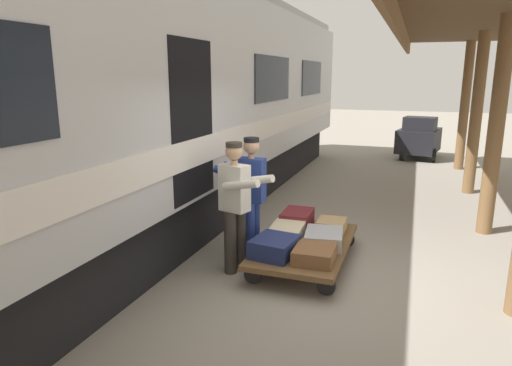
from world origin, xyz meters
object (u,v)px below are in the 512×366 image
object	(u,v)px
suitcase_navy_fabric	(275,247)
suitcase_brown_leather	(315,254)
suitcase_cream_canvas	(287,233)
suitcase_tan_vintage	(331,226)
luggage_cart	(305,246)
baggage_tug	(419,138)
porter_in_overalls	(250,194)
suitcase_maroon_trunk	(297,219)
suitcase_gray_aluminum	(324,238)
porter_by_door	(236,203)
train_car	(94,109)

from	to	relation	value
suitcase_navy_fabric	suitcase_brown_leather	world-z (taller)	suitcase_navy_fabric
suitcase_cream_canvas	suitcase_tan_vintage	size ratio (longest dim) A/B	1.36
suitcase_cream_canvas	luggage_cart	bearing A→B (deg)	-180.00
suitcase_cream_canvas	baggage_tug	size ratio (longest dim) A/B	0.32
porter_in_overalls	baggage_tug	distance (m)	9.43
suitcase_tan_vintage	suitcase_navy_fabric	xyz separation A→B (m)	(0.51, 1.13, 0.02)
suitcase_maroon_trunk	luggage_cart	bearing A→B (deg)	114.40
suitcase_brown_leather	baggage_tug	bearing A→B (deg)	-96.71
suitcase_navy_fabric	suitcase_maroon_trunk	bearing A→B (deg)	-90.00
suitcase_cream_canvas	baggage_tug	bearing A→B (deg)	-100.25
suitcase_tan_vintage	suitcase_brown_leather	size ratio (longest dim) A/B	0.80
suitcase_gray_aluminum	porter_in_overalls	size ratio (longest dim) A/B	0.35
suitcase_brown_leather	porter_by_door	xyz separation A→B (m)	(1.05, -0.03, 0.54)
porter_in_overalls	train_car	bearing A→B (deg)	14.54
luggage_cart	suitcase_tan_vintage	xyz separation A→B (m)	(-0.26, -0.56, 0.13)
suitcase_brown_leather	porter_in_overalls	size ratio (longest dim) A/B	0.33
suitcase_gray_aluminum	porter_by_door	xyz separation A→B (m)	(1.05, 0.53, 0.53)
luggage_cart	porter_by_door	xyz separation A→B (m)	(0.79, 0.53, 0.67)
train_car	suitcase_cream_canvas	xyz separation A→B (m)	(-2.59, -0.57, -1.66)
porter_in_overalls	porter_by_door	xyz separation A→B (m)	(0.01, 0.50, 0.00)
train_car	porter_by_door	distance (m)	2.35
baggage_tug	suitcase_gray_aluminum	bearing A→B (deg)	82.88
luggage_cart	baggage_tug	distance (m)	9.26
suitcase_maroon_trunk	suitcase_brown_leather	xyz separation A→B (m)	(-0.51, 1.13, -0.04)
train_car	suitcase_brown_leather	distance (m)	3.52
suitcase_cream_canvas	suitcase_brown_leather	bearing A→B (deg)	132.22
suitcase_tan_vintage	suitcase_maroon_trunk	distance (m)	0.51
suitcase_brown_leather	suitcase_navy_fabric	bearing A→B (deg)	0.00
suitcase_cream_canvas	suitcase_tan_vintage	world-z (taller)	suitcase_cream_canvas
suitcase_maroon_trunk	suitcase_brown_leather	size ratio (longest dim) A/B	1.03
suitcase_navy_fabric	porter_in_overalls	distance (m)	0.91
suitcase_gray_aluminum	suitcase_brown_leather	world-z (taller)	suitcase_gray_aluminum
suitcase_cream_canvas	suitcase_gray_aluminum	size ratio (longest dim) A/B	1.00
suitcase_gray_aluminum	suitcase_brown_leather	bearing A→B (deg)	90.00
suitcase_cream_canvas	porter_by_door	size ratio (longest dim) A/B	0.36
luggage_cart	suitcase_maroon_trunk	xyz separation A→B (m)	(0.26, -0.56, 0.17)
suitcase_navy_fabric	suitcase_tan_vintage	bearing A→B (deg)	-114.40
suitcase_tan_vintage	suitcase_navy_fabric	world-z (taller)	suitcase_navy_fabric
train_car	porter_by_door	xyz separation A→B (m)	(-2.05, -0.04, -1.14)
suitcase_navy_fabric	suitcase_maroon_trunk	size ratio (longest dim) A/B	1.00
luggage_cart	suitcase_tan_vintage	world-z (taller)	suitcase_tan_vintage
suitcase_maroon_trunk	suitcase_navy_fabric	bearing A→B (deg)	90.00
train_car	porter_in_overalls	size ratio (longest dim) A/B	11.24
suitcase_cream_canvas	suitcase_navy_fabric	distance (m)	0.56
suitcase_navy_fabric	porter_by_door	bearing A→B (deg)	-3.64
suitcase_maroon_trunk	suitcase_gray_aluminum	world-z (taller)	suitcase_maroon_trunk
train_car	porter_in_overalls	world-z (taller)	train_car
suitcase_tan_vintage	porter_by_door	size ratio (longest dim) A/B	0.26
train_car	porter_by_door	size ratio (longest dim) A/B	11.24
suitcase_tan_vintage	suitcase_brown_leather	bearing A→B (deg)	90.00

